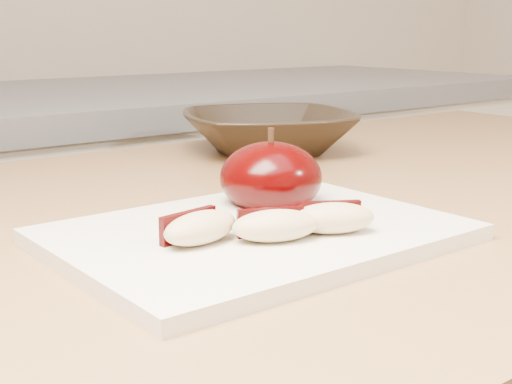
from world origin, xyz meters
TOP-DOWN VIEW (x-y plane):
  - cutting_board at (0.04, 0.41)m, footprint 0.28×0.20m
  - apple_half at (0.09, 0.46)m, footprint 0.09×0.09m
  - apple_wedge_a at (-0.02, 0.40)m, footprint 0.06×0.04m
  - apple_wedge_b at (0.03, 0.37)m, footprint 0.06×0.05m
  - apple_wedge_c at (0.07, 0.36)m, footprint 0.06×0.05m
  - bowl at (0.27, 0.69)m, footprint 0.27×0.27m

SIDE VIEW (x-z plane):
  - cutting_board at x=0.04m, z-range 0.90..0.91m
  - apple_wedge_a at x=-0.02m, z-range 0.91..0.93m
  - apple_wedge_b at x=0.03m, z-range 0.91..0.93m
  - apple_wedge_c at x=0.07m, z-range 0.91..0.93m
  - bowl at x=0.27m, z-range 0.90..0.95m
  - apple_half at x=0.09m, z-range 0.90..0.97m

